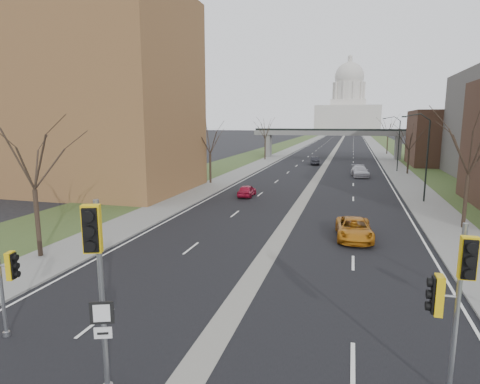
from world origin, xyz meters
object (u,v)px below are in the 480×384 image
at_px(car_left_near, 247,191).
at_px(car_right_near, 354,229).
at_px(car_right_mid, 360,171).
at_px(signal_pole_left, 0,260).
at_px(signal_pole_median, 97,265).
at_px(car_left_far, 315,161).
at_px(signal_pole_right, 453,289).

xyz_separation_m(car_left_near, car_right_near, (11.15, -13.39, 0.07)).
height_order(car_right_near, car_right_mid, car_right_mid).
height_order(signal_pole_left, signal_pole_median, signal_pole_median).
distance_m(signal_pole_median, car_right_near, 20.41).
distance_m(signal_pole_left, car_left_far, 65.50).
xyz_separation_m(signal_pole_left, car_left_far, (5.44, 65.23, -2.36)).
relative_size(signal_pole_median, signal_pole_right, 1.11).
relative_size(signal_pole_left, car_left_near, 1.25).
relative_size(signal_pole_left, signal_pole_median, 0.80).
xyz_separation_m(signal_pole_right, car_left_near, (-13.63, 29.70, -2.83)).
xyz_separation_m(car_right_near, car_right_mid, (0.86, 33.16, 0.08)).
relative_size(signal_pole_left, car_right_near, 0.92).
bearing_deg(signal_pole_right, signal_pole_median, -165.78).
relative_size(signal_pole_median, car_right_mid, 1.09).
xyz_separation_m(signal_pole_right, car_left_far, (-9.51, 64.58, -2.74)).
bearing_deg(signal_pole_median, car_left_near, 76.13).
relative_size(signal_pole_median, car_left_far, 1.33).
relative_size(car_left_near, car_right_mid, 0.69).
bearing_deg(car_right_mid, car_right_near, -98.23).
xyz_separation_m(signal_pole_median, car_right_near, (7.03, 18.86, -3.40)).
bearing_deg(car_right_near, car_right_mid, 84.25).
bearing_deg(signal_pole_left, car_left_near, 76.54).
bearing_deg(signal_pole_median, signal_pole_right, -6.14).
height_order(car_left_near, car_left_far, car_left_far).
xyz_separation_m(signal_pole_left, signal_pole_median, (5.45, -1.90, 1.02)).
bearing_deg(car_right_mid, signal_pole_median, -105.36).
xyz_separation_m(car_left_near, car_left_far, (4.12, 34.88, 0.09)).
relative_size(signal_pole_median, car_left_near, 1.57).
distance_m(signal_pole_right, car_left_far, 65.34).
relative_size(signal_pole_left, car_left_far, 1.07).
relative_size(signal_pole_right, car_left_far, 1.20).
height_order(car_left_far, car_right_near, car_left_far).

